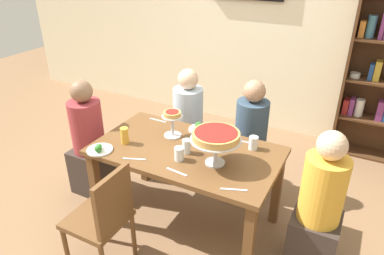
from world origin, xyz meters
name	(u,v)px	position (x,y,z in m)	size (l,w,h in m)	color
ground_plane	(187,220)	(0.00, 0.00, 0.00)	(12.00, 12.00, 0.00)	#846042
rear_partition	(273,19)	(0.00, 2.20, 1.40)	(8.00, 0.12, 2.80)	beige
dining_table	(186,160)	(0.00, 0.00, 0.64)	(1.49, 0.84, 0.74)	brown
diner_head_east	(318,213)	(1.06, 0.02, 0.49)	(0.34, 0.34, 1.15)	#382D28
diner_head_west	(90,146)	(-1.05, -0.01, 0.49)	(0.34, 0.34, 1.15)	#382D28
diner_far_right	(250,146)	(0.31, 0.70, 0.49)	(0.34, 0.34, 1.15)	#382D28
diner_far_left	(188,131)	(-0.36, 0.71, 0.49)	(0.34, 0.34, 1.15)	#382D28
chair_near_left	(104,216)	(-0.28, -0.71, 0.49)	(0.40, 0.40, 0.87)	brown
deep_dish_pizza_stand	(216,137)	(0.29, -0.08, 0.96)	(0.38, 0.38, 0.27)	silver
personal_pizza_stand	(172,119)	(-0.21, 0.14, 0.90)	(0.18, 0.18, 0.23)	silver
salad_plate_near_diner	(200,128)	(-0.05, 0.35, 0.76)	(0.22, 0.22, 0.07)	white
salad_plate_far_diner	(99,149)	(-0.60, -0.35, 0.76)	(0.21, 0.21, 0.07)	white
beer_glass_amber_tall	(125,136)	(-0.49, -0.15, 0.81)	(0.07, 0.07, 0.14)	gold
water_glass_clear_near	(179,154)	(0.03, -0.16, 0.79)	(0.07, 0.07, 0.11)	white
water_glass_clear_far	(187,146)	(0.03, -0.05, 0.80)	(0.07, 0.07, 0.12)	white
water_glass_clear_spare	(253,143)	(0.47, 0.25, 0.79)	(0.07, 0.07, 0.11)	white
cutlery_fork_near	(238,140)	(0.32, 0.32, 0.74)	(0.18, 0.02, 0.01)	silver
cutlery_knife_near	(134,159)	(-0.28, -0.32, 0.74)	(0.18, 0.02, 0.01)	silver
cutlery_fork_far	(158,120)	(-0.48, 0.34, 0.74)	(0.18, 0.02, 0.01)	silver
cutlery_knife_far	(177,172)	(0.09, -0.32, 0.74)	(0.18, 0.02, 0.01)	silver
cutlery_spare_fork	(234,190)	(0.54, -0.32, 0.74)	(0.18, 0.02, 0.01)	silver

